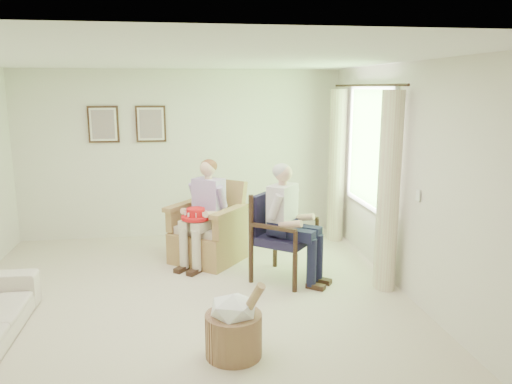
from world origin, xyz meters
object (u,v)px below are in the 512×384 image
wood_armchair (283,231)px  red_hat (196,215)px  person_dark (286,214)px  wicker_armchair (208,236)px  hatbox (234,325)px  person_wicker (207,205)px

wood_armchair → red_hat: bearing=105.9°
person_dark → red_hat: size_ratio=3.77×
wicker_armchair → wood_armchair: bearing=-1.0°
wicker_armchair → person_dark: (0.90, -0.90, 0.49)m
wicker_armchair → red_hat: bearing=-80.8°
wood_armchair → person_dark: bearing=-141.9°
person_dark → hatbox: size_ratio=1.92×
red_hat → wicker_armchair: bearing=61.4°
person_wicker → wood_armchair: bearing=4.9°
person_dark → red_hat: (-1.06, 0.61, -0.12)m
person_dark → hatbox: bearing=-168.0°
wood_armchair → hatbox: 2.01m
wicker_armchair → wood_armchair: 1.18m
wood_armchair → person_wicker: size_ratio=0.77×
wicker_armchair → hatbox: (0.10, -2.54, -0.06)m
wood_armchair → person_wicker: bearing=95.2°
wood_armchair → red_hat: size_ratio=2.82×
person_dark → hatbox: 1.91m
red_hat → hatbox: 2.30m
wicker_armchair → red_hat: wicker_armchair is taller
person_wicker → person_dark: bearing=-2.2°
wicker_armchair → person_wicker: 0.48m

